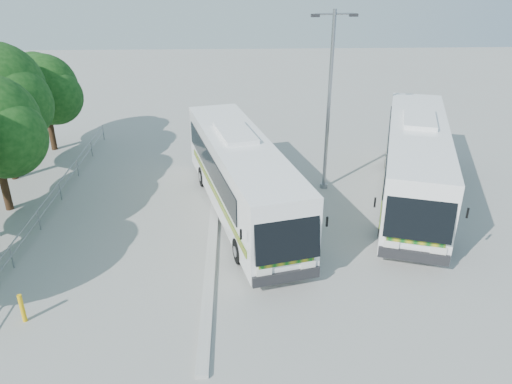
{
  "coord_description": "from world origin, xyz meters",
  "views": [
    {
      "loc": [
        -1.14,
        -16.73,
        11.11
      ],
      "look_at": [
        -0.38,
        2.92,
        1.73
      ],
      "focal_mm": 35.0,
      "sensor_mm": 36.0,
      "label": 1
    }
  ],
  "objects_px": {
    "coach_adjacent": "(415,161)",
    "bollard": "(22,308)",
    "coach_main": "(241,175)",
    "lamppost": "(329,96)",
    "tree_far_e": "(45,88)"
  },
  "relations": [
    {
      "from": "coach_main",
      "to": "coach_adjacent",
      "type": "xyz_separation_m",
      "value": [
        8.5,
        1.3,
        0.08
      ]
    },
    {
      "from": "tree_far_e",
      "to": "coach_main",
      "type": "xyz_separation_m",
      "value": [
        11.64,
        -9.03,
        -1.94
      ]
    },
    {
      "from": "coach_main",
      "to": "bollard",
      "type": "distance_m",
      "value": 10.6
    },
    {
      "from": "coach_main",
      "to": "lamppost",
      "type": "bearing_deg",
      "value": 17.91
    },
    {
      "from": "coach_main",
      "to": "lamppost",
      "type": "distance_m",
      "value": 5.92
    },
    {
      "from": "tree_far_e",
      "to": "coach_adjacent",
      "type": "bearing_deg",
      "value": -21.02
    },
    {
      "from": "tree_far_e",
      "to": "bollard",
      "type": "height_order",
      "value": "tree_far_e"
    },
    {
      "from": "coach_main",
      "to": "bollard",
      "type": "relative_size",
      "value": 12.26
    },
    {
      "from": "coach_main",
      "to": "bollard",
      "type": "height_order",
      "value": "coach_main"
    },
    {
      "from": "tree_far_e",
      "to": "coach_adjacent",
      "type": "relative_size",
      "value": 0.44
    },
    {
      "from": "coach_adjacent",
      "to": "coach_main",
      "type": "bearing_deg",
      "value": -154.01
    },
    {
      "from": "coach_adjacent",
      "to": "bollard",
      "type": "height_order",
      "value": "coach_adjacent"
    },
    {
      "from": "tree_far_e",
      "to": "coach_adjacent",
      "type": "height_order",
      "value": "tree_far_e"
    },
    {
      "from": "tree_far_e",
      "to": "coach_main",
      "type": "distance_m",
      "value": 14.86
    },
    {
      "from": "coach_main",
      "to": "bollard",
      "type": "bearing_deg",
      "value": -148.65
    }
  ]
}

